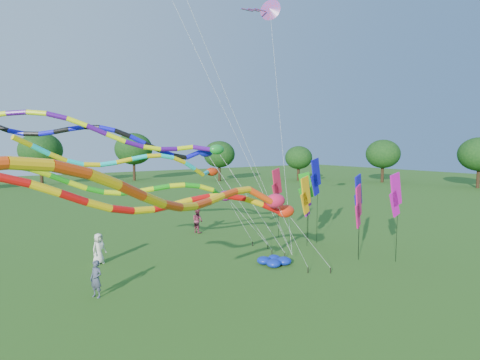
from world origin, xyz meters
TOP-DOWN VIEW (x-y plane):
  - ground at (0.00, 0.00)m, footprint 160.00×160.00m
  - tree_ring at (2.24, -1.03)m, footprint 119.91×114.07m
  - tube_kite_red at (-5.04, 1.36)m, footprint 15.03×1.20m
  - tube_kite_orange at (-5.97, -0.78)m, footprint 15.06×5.51m
  - tube_kite_purple at (-5.94, 7.48)m, footprint 15.44×5.80m
  - tube_kite_blue at (-5.18, 8.23)m, footprint 13.50×5.60m
  - tube_kite_cyan at (-4.73, 6.18)m, footprint 13.36×2.68m
  - tube_kite_green at (-4.46, 7.01)m, footprint 14.46×1.53m
  - delta_kite_high_c at (3.55, 7.51)m, footprint 3.12×4.42m
  - banner_pole_blue_a at (5.92, 2.23)m, footprint 1.12×0.47m
  - banner_pole_violet at (5.94, 6.48)m, footprint 1.14×0.37m
  - banner_pole_orange at (5.21, 5.80)m, footprint 1.15×0.36m
  - banner_pole_magenta_a at (5.42, 1.79)m, footprint 1.10×0.54m
  - banner_pole_green at (6.95, 7.65)m, footprint 1.12×0.46m
  - banner_pole_magenta_b at (6.92, 0.50)m, footprint 1.16×0.12m
  - banner_pole_red at (5.30, 8.78)m, footprint 1.14×0.37m
  - banner_pole_blue_b at (6.31, 6.02)m, footprint 1.15×0.34m
  - blue_nylon_heap at (1.19, 3.82)m, footprint 1.47×1.39m
  - person_a at (-6.76, 9.58)m, footprint 0.98×0.84m
  - person_b at (-8.20, 4.66)m, footprint 0.64×0.71m
  - person_c at (1.48, 13.38)m, footprint 0.82×0.98m

SIDE VIEW (x-z plane):
  - ground at x=0.00m, z-range 0.00..0.00m
  - blue_nylon_heap at x=1.19m, z-range -0.02..0.48m
  - person_b at x=-8.20m, z-range 0.00..1.62m
  - person_a at x=-6.76m, z-range 0.00..1.71m
  - person_c at x=1.48m, z-range 0.00..1.80m
  - banner_pole_violet at x=5.94m, z-range 0.88..5.17m
  - banner_pole_magenta_a at x=5.42m, z-range 0.94..5.33m
  - banner_pole_orange at x=5.21m, z-range 1.04..5.64m
  - banner_pole_green at x=6.95m, z-range 1.07..5.75m
  - banner_pole_blue_a at x=5.92m, z-range 1.19..6.10m
  - banner_pole_red at x=5.30m, z-range 1.21..6.16m
  - banner_pole_magenta_b at x=6.92m, z-range 1.27..6.35m
  - tube_kite_red at x=-5.04m, z-range 1.02..7.50m
  - tube_kite_green at x=-4.46m, z-range 1.08..7.55m
  - banner_pole_blue_b at x=6.31m, z-range 1.58..7.29m
  - tube_kite_orange at x=-5.97m, z-range 1.40..8.40m
  - tree_ring at x=2.24m, z-range 0.63..10.11m
  - tube_kite_cyan at x=-4.73m, z-range 1.89..9.33m
  - tube_kite_blue at x=-5.18m, z-range 2.62..10.80m
  - tube_kite_purple at x=-5.94m, z-range 2.60..11.46m
  - delta_kite_high_c at x=3.55m, z-range 7.11..22.86m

